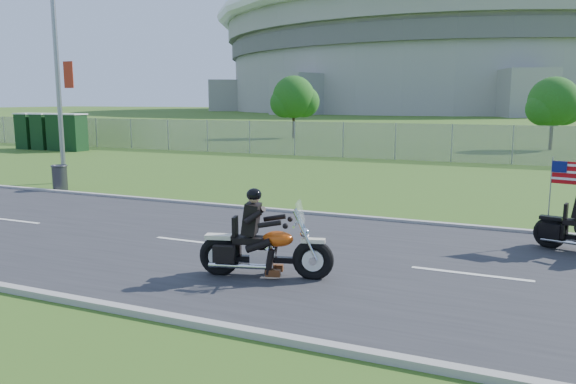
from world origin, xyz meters
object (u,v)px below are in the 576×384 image
at_px(porta_toilet_a, 75,133).
at_px(porta_toilet_b, 59,133).
at_px(trash_can, 60,178).
at_px(streetlight, 60,37).
at_px(motorcycle_lead, 263,250).
at_px(porta_toilet_d, 27,132).
at_px(porta_toilet_c, 43,132).

height_order(porta_toilet_a, porta_toilet_b, same).
relative_size(porta_toilet_b, trash_can, 2.54).
height_order(streetlight, trash_can, streetlight).
distance_m(motorcycle_lead, trash_can, 12.79).
height_order(porta_toilet_a, motorcycle_lead, porta_toilet_a).
distance_m(porta_toilet_a, trash_can, 16.85).
bearing_deg(porta_toilet_b, porta_toilet_d, 180.00).
distance_m(porta_toilet_c, trash_can, 18.84).
distance_m(streetlight, motorcycle_lead, 15.61).
relative_size(porta_toilet_a, porta_toilet_c, 1.00).
bearing_deg(porta_toilet_a, trash_can, -47.86).
bearing_deg(trash_can, motorcycle_lead, -28.85).
height_order(porta_toilet_a, trash_can, porta_toilet_a).
distance_m(porta_toilet_c, porta_toilet_d, 1.40).
height_order(porta_toilet_d, trash_can, porta_toilet_d).
xyz_separation_m(streetlight, porta_toilet_a, (-10.02, 10.78, -4.49)).
bearing_deg(porta_toilet_c, porta_toilet_a, 0.00).
relative_size(porta_toilet_d, motorcycle_lead, 0.93).
bearing_deg(motorcycle_lead, porta_toilet_a, 125.38).
xyz_separation_m(porta_toilet_a, porta_toilet_b, (-1.40, 0.00, 0.00)).
bearing_deg(porta_toilet_c, porta_toilet_d, 180.00).
relative_size(streetlight, trash_can, 11.04).
bearing_deg(porta_toilet_d, porta_toilet_c, 0.00).
distance_m(porta_toilet_b, trash_can, 17.82).
height_order(porta_toilet_c, trash_can, porta_toilet_c).
height_order(porta_toilet_a, porta_toilet_c, same).
bearing_deg(porta_toilet_a, porta_toilet_b, 180.00).
relative_size(streetlight, porta_toilet_d, 4.35).
xyz_separation_m(porta_toilet_b, porta_toilet_c, (-1.40, 0.00, 0.00)).
bearing_deg(porta_toilet_a, motorcycle_lead, -39.67).
xyz_separation_m(porta_toilet_a, motorcycle_lead, (22.49, -18.65, -0.61)).
bearing_deg(porta_toilet_b, motorcycle_lead, -37.98).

